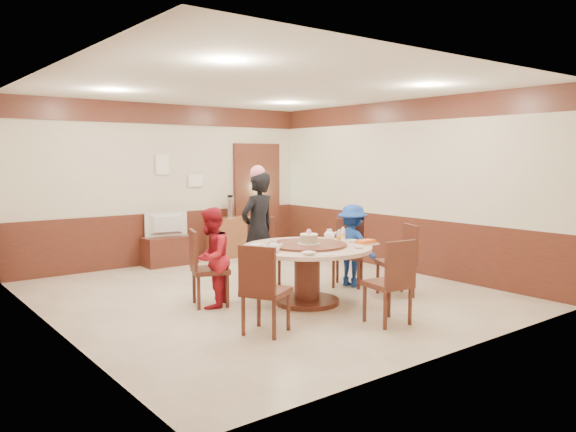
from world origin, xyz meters
TOP-DOWN VIEW (x-y plane):
  - room at (0.01, 0.01)m, footprint 6.00×6.04m
  - banquet_table at (0.13, -0.73)m, footprint 1.65×1.65m
  - chair_0 at (1.25, -0.32)m, footprint 0.62×0.62m
  - chair_1 at (0.38, 0.57)m, footprint 0.57×0.58m
  - chair_2 at (-0.92, -0.04)m, footprint 0.57×0.56m
  - chair_3 at (-1.01, -1.41)m, footprint 0.60×0.60m
  - chair_4 at (0.30, -1.97)m, footprint 0.49×0.50m
  - chair_5 at (1.37, -1.16)m, footprint 0.59×0.58m
  - person_standing at (0.17, 0.42)m, footprint 0.67×0.51m
  - person_red at (-0.92, -0.12)m, footprint 0.77×0.76m
  - person_blue at (1.29, -0.37)m, footprint 0.62×0.86m
  - birthday_cake at (0.12, -0.77)m, footprint 0.28×0.28m
  - teapot_left at (-0.48, -0.85)m, footprint 0.17×0.15m
  - teapot_right at (0.73, -0.48)m, footprint 0.17×0.15m
  - bowl_0 at (-0.43, -0.41)m, footprint 0.15×0.15m
  - bowl_1 at (0.50, -1.28)m, footprint 0.13×0.13m
  - bowl_2 at (-0.28, -1.25)m, footprint 0.15×0.15m
  - bowl_3 at (0.80, -0.89)m, footprint 0.12×0.12m
  - bowl_4 at (-0.61, -0.66)m, footprint 0.15×0.15m
  - saucer_near at (-0.12, -1.38)m, footprint 0.18×0.18m
  - saucer_far at (0.58, -0.23)m, footprint 0.18×0.18m
  - shrimp_platter at (0.79, -1.12)m, footprint 0.30×0.20m
  - bottle_0 at (0.61, -0.80)m, footprint 0.06×0.06m
  - bottle_1 at (0.84, -0.64)m, footprint 0.06×0.06m
  - tv_stand at (-0.14, 2.75)m, footprint 0.85×0.45m
  - television at (-0.14, 2.75)m, footprint 0.75×0.23m
  - side_cabinet at (1.14, 2.78)m, footprint 0.80×0.40m
  - thermos at (1.17, 2.78)m, footprint 0.15×0.15m
  - notice_left at (-0.10, 2.96)m, footprint 0.25×0.00m
  - notice_right at (0.55, 2.96)m, footprint 0.30×0.00m

SIDE VIEW (x-z plane):
  - tv_stand at x=-0.14m, z-range 0.00..0.50m
  - chair_0 at x=1.25m, z-range -0.18..0.79m
  - chair_1 at x=0.38m, z-range -0.18..0.79m
  - chair_2 at x=-0.92m, z-range -0.18..0.79m
  - chair_3 at x=-1.01m, z-range -0.18..0.79m
  - chair_4 at x=0.30m, z-range -0.18..0.79m
  - chair_5 at x=1.37m, z-range -0.18..0.79m
  - side_cabinet at x=1.14m, z-range 0.00..0.75m
  - banquet_table at x=0.13m, z-range 0.14..0.92m
  - person_blue at x=1.29m, z-range 0.00..1.20m
  - person_red at x=-0.92m, z-range 0.00..1.26m
  - television at x=-0.14m, z-range 0.50..0.93m
  - saucer_near at x=-0.12m, z-range 0.75..0.76m
  - saucer_far at x=0.58m, z-range 0.75..0.76m
  - bowl_0 at x=-0.43m, z-range 0.75..0.79m
  - bowl_4 at x=-0.61m, z-range 0.75..0.79m
  - bowl_3 at x=0.80m, z-range 0.75..0.79m
  - bowl_2 at x=-0.28m, z-range 0.75..0.79m
  - bowl_1 at x=0.50m, z-range 0.75..0.79m
  - shrimp_platter at x=0.79m, z-range 0.75..0.81m
  - teapot_left at x=-0.48m, z-range 0.75..0.87m
  - teapot_right at x=0.73m, z-range 0.75..0.87m
  - bottle_0 at x=0.61m, z-range 0.75..0.91m
  - bottle_1 at x=0.84m, z-range 0.75..0.91m
  - person_standing at x=0.17m, z-range 0.00..1.67m
  - birthday_cake at x=0.12m, z-range 0.75..0.94m
  - thermos at x=1.17m, z-range 0.75..1.13m
  - room at x=0.01m, z-range -0.34..2.50m
  - notice_right at x=0.55m, z-range 1.34..1.56m
  - notice_left at x=-0.10m, z-range 1.57..1.93m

